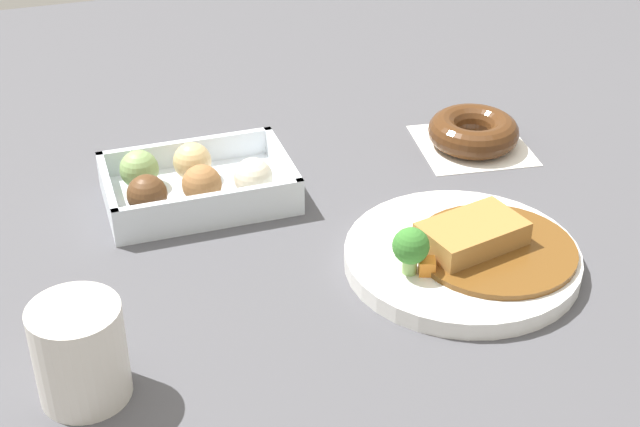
# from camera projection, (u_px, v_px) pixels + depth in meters

# --- Properties ---
(ground_plane) EXTENTS (1.60, 1.60, 0.00)m
(ground_plane) POSITION_uv_depth(u_px,v_px,m) (316.00, 229.00, 0.99)
(ground_plane) COLOR #4C4C51
(curry_plate) EXTENTS (0.23, 0.23, 0.07)m
(curry_plate) POSITION_uv_depth(u_px,v_px,m) (464.00, 254.00, 0.92)
(curry_plate) COLOR white
(curry_plate) RESTS_ON ground_plane
(donut_box) EXTENTS (0.20, 0.13, 0.06)m
(donut_box) POSITION_uv_depth(u_px,v_px,m) (193.00, 184.00, 1.02)
(donut_box) COLOR silver
(donut_box) RESTS_ON ground_plane
(chocolate_ring_donut) EXTENTS (0.15, 0.15, 0.04)m
(chocolate_ring_donut) POSITION_uv_depth(u_px,v_px,m) (473.00, 132.00, 1.13)
(chocolate_ring_donut) COLOR white
(chocolate_ring_donut) RESTS_ON ground_plane
(coffee_mug) EXTENTS (0.08, 0.08, 0.09)m
(coffee_mug) POSITION_uv_depth(u_px,v_px,m) (80.00, 353.00, 0.75)
(coffee_mug) COLOR silver
(coffee_mug) RESTS_ON ground_plane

